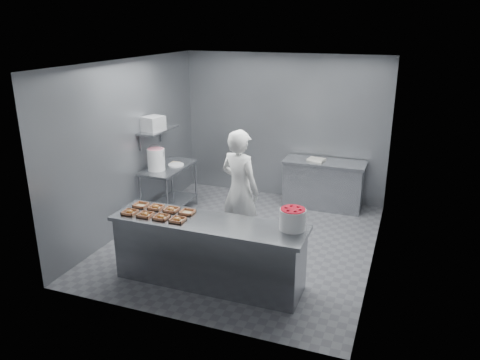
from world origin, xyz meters
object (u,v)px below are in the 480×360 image
service_counter (209,252)px  appliance (153,124)px  worker (240,190)px  back_counter (323,184)px  tray_2 (161,217)px  prep_table (169,183)px  tray_1 (145,215)px  tray_4 (141,205)px  tray_6 (171,209)px  strawberry_tub (293,218)px  glaze_bucket (156,159)px  tray_3 (178,220)px  tray_0 (130,212)px  tray_7 (187,212)px  tray_5 (156,207)px

service_counter → appliance: size_ratio=7.80×
service_counter → worker: size_ratio=1.39×
back_counter → tray_2: 3.74m
prep_table → tray_1: (0.80, -2.09, 0.33)m
tray_4 → worker: (1.08, 1.04, 0.01)m
service_counter → appliance: appliance is taller
tray_1 → tray_6: same height
strawberry_tub → appliance: appliance is taller
glaze_bucket → tray_4: bearing=-67.2°
tray_2 → tray_3: 0.24m
tray_0 → prep_table: bearing=105.0°
prep_table → back_counter: 2.87m
back_counter → appliance: 3.32m
service_counter → strawberry_tub: (1.08, 0.15, 0.59)m
prep_table → tray_7: bearing=-54.7°
tray_4 → service_counter: bearing=-7.2°
tray_4 → tray_7: size_ratio=1.00×
back_counter → worker: size_ratio=0.80×
tray_2 → tray_4: size_ratio=1.00×
appliance → tray_3: bearing=-39.5°
tray_6 → service_counter: bearing=-12.7°
tray_0 → back_counter: bearing=59.6°
tray_1 → strawberry_tub: strawberry_tub is taller
service_counter → worker: 1.27m
tray_3 → worker: (0.37, 1.32, 0.01)m
tray_3 → tray_6: size_ratio=1.00×
tray_4 → tray_6: bearing=-0.0°
tray_1 → tray_4: (-0.24, 0.28, -0.00)m
tray_1 → tray_2: 0.24m
tray_7 → tray_4: bearing=180.0°
tray_0 → worker: worker is taller
back_counter → tray_0: (-1.99, -3.39, 0.47)m
prep_table → back_counter: size_ratio=0.80×
prep_table → strawberry_tub: (2.73, -1.80, 0.45)m
worker → service_counter: bearing=109.8°
tray_6 → worker: (0.61, 1.04, 0.01)m
tray_6 → glaze_bucket: size_ratio=0.41×
tray_3 → tray_7: tray_3 is taller
strawberry_tub → worker: bearing=136.4°
tray_4 → tray_3: bearing=-21.0°
tray_6 → tray_5: bearing=180.0°
worker → glaze_bucket: size_ratio=4.05×
tray_6 → prep_table: bearing=119.9°
tray_7 → tray_6: bearing=-180.0°
tray_4 → strawberry_tub: 2.17m
prep_table → tray_3: tray_3 is taller
tray_3 → glaze_bucket: bearing=126.7°
tray_3 → tray_7: size_ratio=1.00×
tray_3 → strawberry_tub: size_ratio=0.57×
tray_2 → appliance: size_ratio=0.56×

